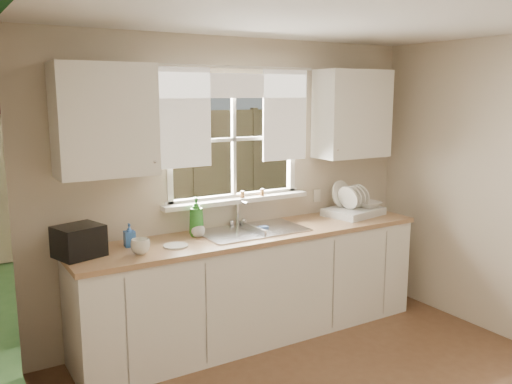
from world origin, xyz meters
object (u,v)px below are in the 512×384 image
dish_rack (353,208)px  soap_bottle_a (196,217)px  black_appliance (79,241)px  cup (141,246)px

dish_rack → soap_bottle_a: size_ratio=1.83×
black_appliance → dish_rack: bearing=-16.7°
cup → black_appliance: (-0.39, 0.16, 0.06)m
dish_rack → black_appliance: bearing=-179.9°
black_appliance → cup: bearing=-39.3°
soap_bottle_a → black_appliance: bearing=-177.4°
soap_bottle_a → black_appliance: 0.94m
soap_bottle_a → black_appliance: (-0.94, -0.08, -0.05)m
cup → black_appliance: black_appliance is taller
soap_bottle_a → cup: 0.61m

